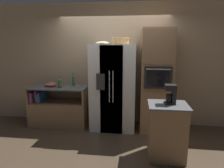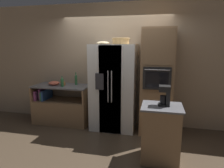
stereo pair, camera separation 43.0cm
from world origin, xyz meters
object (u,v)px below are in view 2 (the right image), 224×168
object	(u,v)px
refrigerator	(114,87)
mixing_bowl	(54,83)
wicker_basket	(121,41)
fruit_bowl	(103,43)
wall_oven	(157,82)
bottle_tall	(76,79)
mug	(63,84)
coffee_maker	(166,95)
bottle_short	(62,82)

from	to	relation	value
refrigerator	mixing_bowl	world-z (taller)	refrigerator
wicker_basket	fruit_bowl	distance (m)	0.39
wall_oven	bottle_tall	world-z (taller)	wall_oven
fruit_bowl	mug	world-z (taller)	fruit_bowl
wicker_basket	fruit_bowl	bearing A→B (deg)	-178.62
wicker_basket	coffee_maker	world-z (taller)	wicker_basket
refrigerator	wicker_basket	xyz separation A→B (m)	(0.15, -0.01, 1.01)
wall_oven	mug	size ratio (longest dim) A/B	16.89
wicker_basket	bottle_short	size ratio (longest dim) A/B	1.53
bottle_tall	bottle_short	size ratio (longest dim) A/B	1.24
wall_oven	bottle_short	world-z (taller)	wall_oven
bottle_tall	coffee_maker	bearing A→B (deg)	-31.30
bottle_tall	mug	world-z (taller)	bottle_tall
wall_oven	bottle_short	xyz separation A→B (m)	(-2.12, -0.10, -0.08)
wicker_basket	bottle_tall	distance (m)	1.45
refrigerator	bottle_tall	bearing A→B (deg)	169.57
refrigerator	coffee_maker	bearing A→B (deg)	-44.69
coffee_maker	mixing_bowl	bearing A→B (deg)	156.81
wicker_basket	bottle_tall	world-z (taller)	wicker_basket
fruit_bowl	mixing_bowl	size ratio (longest dim) A/B	1.05
wall_oven	mug	world-z (taller)	wall_oven
refrigerator	mixing_bowl	distance (m)	1.46
mixing_bowl	bottle_tall	bearing A→B (deg)	16.82
bottle_short	mug	xyz separation A→B (m)	(-0.04, 0.10, -0.06)
mug	mixing_bowl	size ratio (longest dim) A/B	0.50
mixing_bowl	coffee_maker	size ratio (longest dim) A/B	0.83
bottle_tall	coffee_maker	world-z (taller)	coffee_maker
wall_oven	coffee_maker	size ratio (longest dim) A/B	6.97
wall_oven	bottle_tall	size ratio (longest dim) A/B	7.30
refrigerator	mixing_bowl	xyz separation A→B (m)	(-1.46, 0.03, 0.03)
mug	coffee_maker	size ratio (longest dim) A/B	0.41
bottle_tall	bottle_short	xyz separation A→B (m)	(-0.23, -0.26, -0.02)
wicker_basket	mixing_bowl	size ratio (longest dim) A/B	1.42
refrigerator	fruit_bowl	distance (m)	0.99
wicker_basket	bottle_short	world-z (taller)	wicker_basket
wall_oven	fruit_bowl	size ratio (longest dim) A/B	7.98
mug	fruit_bowl	bearing A→B (deg)	-1.93
bottle_tall	fruit_bowl	bearing A→B (deg)	-14.73
wall_oven	wicker_basket	size ratio (longest dim) A/B	5.90
mug	mixing_bowl	xyz separation A→B (m)	(-0.23, 0.01, 0.00)
refrigerator	mug	bearing A→B (deg)	179.14
bottle_tall	refrigerator	bearing A→B (deg)	-10.43
wicker_basket	mixing_bowl	bearing A→B (deg)	178.86
wall_oven	mug	xyz separation A→B (m)	(-2.16, 0.00, -0.14)
refrigerator	bottle_short	world-z (taller)	refrigerator
fruit_bowl	mug	distance (m)	1.38
bottle_tall	mixing_bowl	bearing A→B (deg)	-163.18
mug	bottle_tall	bearing A→B (deg)	30.31
fruit_bowl	bottle_tall	bearing A→B (deg)	165.27
mug	mixing_bowl	bearing A→B (deg)	178.10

